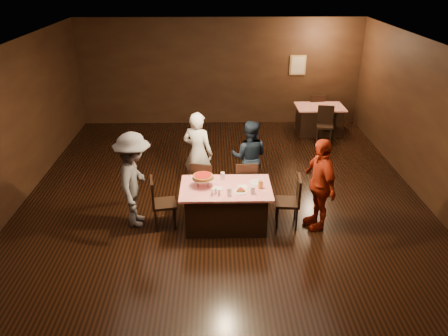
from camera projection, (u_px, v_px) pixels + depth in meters
The scene contains 23 objects.
room at pixel (224, 102), 7.61m from camera, with size 10.00×10.04×3.02m.
main_table at pixel (226, 206), 7.81m from camera, with size 1.60×1.00×0.77m, color red.
back_table at pixel (319, 120), 12.08m from camera, with size 1.30×0.90×0.77m, color red.
chair_far_left at pixel (204, 183), 8.44m from camera, with size 0.42×0.42×0.95m, color black.
chair_far_right at pixel (245, 182), 8.46m from camera, with size 0.42×0.42×0.95m, color black.
chair_end_left at pixel (164, 202), 7.75m from camera, with size 0.42×0.42×0.95m, color black.
chair_end_right at pixel (287, 201), 7.79m from camera, with size 0.42×0.42×0.95m, color black.
chair_back_near at pixel (325, 125), 11.41m from camera, with size 0.42×0.42×0.95m, color black.
chair_back_far at pixel (314, 110), 12.59m from camera, with size 0.42×0.42×0.95m, color black.
diner_white_jacket at pixel (198, 153), 8.78m from camera, with size 0.63×0.41×1.72m, color white.
diner_navy_hoodie at pixel (249, 157), 8.82m from camera, with size 0.75×0.59×1.55m, color black.
diner_grey_knit at pixel (134, 180), 7.65m from camera, with size 1.13×0.65×1.76m, color #57565B.
diner_red_shirt at pixel (320, 184), 7.59m from camera, with size 0.99×0.41×1.69m, color #A0260F.
pizza_stand at pixel (203, 177), 7.61m from camera, with size 0.38×0.38×0.22m.
plate_with_slice at pixel (241, 191), 7.48m from camera, with size 0.25×0.25×0.06m.
plate_empty at pixel (256, 183), 7.79m from camera, with size 0.25×0.25×0.01m, color white.
glass_front_left at pixel (229, 192), 7.35m from camera, with size 0.08×0.08×0.14m, color silver.
glass_front_right at pixel (253, 190), 7.40m from camera, with size 0.08×0.08×0.14m, color silver.
glass_amber at pixel (260, 185), 7.58m from camera, with size 0.08×0.08×0.14m, color #BF7F26.
glass_back at pixel (223, 176), 7.89m from camera, with size 0.08×0.08×0.14m, color silver.
condiments at pixel (216, 193), 7.37m from camera, with size 0.17×0.10×0.09m.
napkin_center at pixel (243, 187), 7.65m from camera, with size 0.16×0.16×0.01m, color white.
napkin_left at pixel (217, 188), 7.60m from camera, with size 0.16×0.16×0.01m, color white.
Camera 1 is at (-0.15, -7.36, 4.35)m, focal length 35.00 mm.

